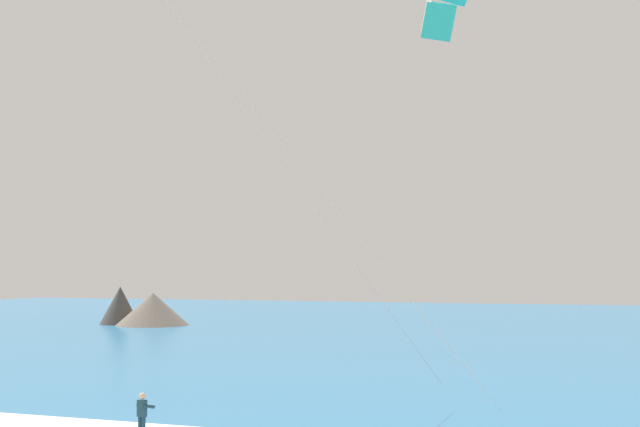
{
  "coord_description": "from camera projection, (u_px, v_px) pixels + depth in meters",
  "views": [
    {
      "loc": [
        15.1,
        -13.7,
        6.1
      ],
      "look_at": [
        5.21,
        15.06,
        8.3
      ],
      "focal_mm": 44.37,
      "sensor_mm": 36.0,
      "label": 1
    }
  ],
  "objects": [
    {
      "name": "headland_left",
      "position": [
        144.0,
        309.0,
        86.02
      ],
      "size": [
        10.75,
        8.33,
        4.34
      ],
      "color": "#47423D",
      "rests_on": "ground"
    },
    {
      "name": "kitesurfer",
      "position": [
        142.0,
        414.0,
        28.5
      ],
      "size": [
        0.62,
        0.62,
        1.69
      ],
      "color": "#143347",
      "rests_on": "ground"
    },
    {
      "name": "sea",
      "position": [
        444.0,
        327.0,
        84.41
      ],
      "size": [
        200.0,
        120.0,
        0.2
      ],
      "primitive_type": "cube",
      "color": "teal",
      "rests_on": "ground"
    }
  ]
}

